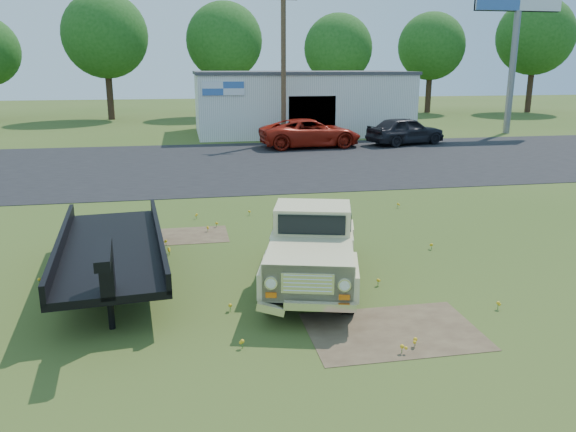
% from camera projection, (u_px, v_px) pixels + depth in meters
% --- Properties ---
extents(ground, '(140.00, 140.00, 0.00)m').
position_uv_depth(ground, '(281.00, 276.00, 12.48)').
color(ground, '#354E19').
rests_on(ground, ground).
extents(asphalt_lot, '(90.00, 14.00, 0.02)m').
position_uv_depth(asphalt_lot, '(227.00, 164.00, 26.72)').
color(asphalt_lot, black).
rests_on(asphalt_lot, ground).
extents(dirt_patch_a, '(3.00, 2.00, 0.01)m').
position_uv_depth(dirt_patch_a, '(393.00, 331.00, 9.90)').
color(dirt_patch_a, '#4F3C2A').
rests_on(dirt_patch_a, ground).
extents(dirt_patch_b, '(2.20, 1.60, 0.01)m').
position_uv_depth(dirt_patch_b, '(188.00, 236.00, 15.45)').
color(dirt_patch_b, '#4F3C2A').
rests_on(dirt_patch_b, ground).
extents(commercial_building, '(14.20, 8.20, 4.15)m').
position_uv_depth(commercial_building, '(299.00, 102.00, 38.62)').
color(commercial_building, silver).
rests_on(commercial_building, ground).
extents(billboard, '(6.10, 0.45, 11.05)m').
position_uv_depth(billboard, '(519.00, 2.00, 36.62)').
color(billboard, slate).
rests_on(billboard, ground).
extents(utility_pole_mid, '(1.60, 0.30, 9.00)m').
position_uv_depth(utility_pole_mid, '(283.00, 64.00, 32.87)').
color(utility_pole_mid, '#442F1F').
rests_on(utility_pole_mid, ground).
extents(treeline_c, '(7.04, 7.04, 10.47)m').
position_uv_depth(treeline_c, '(105.00, 36.00, 46.75)').
color(treeline_c, '#362318').
rests_on(treeline_c, ground).
extents(treeline_d, '(6.72, 6.72, 10.00)m').
position_uv_depth(treeline_d, '(224.00, 41.00, 49.56)').
color(treeline_d, '#362318').
rests_on(treeline_d, ground).
extents(treeline_e, '(6.08, 6.08, 9.04)m').
position_uv_depth(treeline_e, '(338.00, 49.00, 50.07)').
color(treeline_e, '#362318').
rests_on(treeline_e, ground).
extents(treeline_f, '(6.40, 6.40, 9.52)m').
position_uv_depth(treeline_f, '(431.00, 46.00, 54.13)').
color(treeline_f, '#362318').
rests_on(treeline_f, ground).
extents(treeline_g, '(7.36, 7.36, 10.95)m').
position_uv_depth(treeline_g, '(535.00, 36.00, 54.23)').
color(treeline_g, '#362318').
rests_on(treeline_g, ground).
extents(vintage_pickup_truck, '(3.04, 5.11, 1.74)m').
position_uv_depth(vintage_pickup_truck, '(312.00, 244.00, 11.90)').
color(vintage_pickup_truck, beige).
rests_on(vintage_pickup_truck, ground).
extents(flatbed_trailer, '(2.68, 6.49, 1.72)m').
position_uv_depth(flatbed_trailer, '(111.00, 243.00, 12.01)').
color(flatbed_trailer, black).
rests_on(flatbed_trailer, ground).
extents(red_pickup, '(5.93, 3.08, 1.60)m').
position_uv_depth(red_pickup, '(310.00, 133.00, 31.91)').
color(red_pickup, '#9B1B0E').
rests_on(red_pickup, ground).
extents(dark_sedan, '(5.08, 3.10, 1.61)m').
position_uv_depth(dark_sedan, '(405.00, 131.00, 33.02)').
color(dark_sedan, black).
rests_on(dark_sedan, ground).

